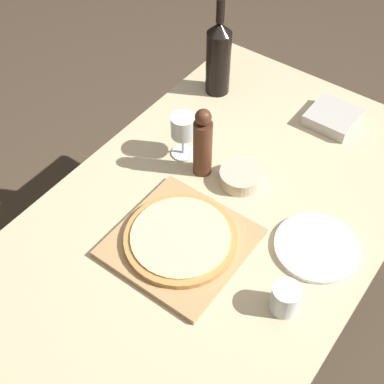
# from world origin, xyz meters

# --- Properties ---
(ground_plane) EXTENTS (12.00, 12.00, 0.00)m
(ground_plane) POSITION_xyz_m (0.00, 0.00, 0.00)
(ground_plane) COLOR #4C3D2D
(dining_table) EXTENTS (0.92, 1.47, 0.77)m
(dining_table) POSITION_xyz_m (0.00, 0.00, 0.67)
(dining_table) COLOR #CCB78E
(dining_table) RESTS_ON ground_plane
(cutting_board) EXTENTS (0.35, 0.35, 0.02)m
(cutting_board) POSITION_xyz_m (-0.02, -0.17, 0.77)
(cutting_board) COLOR tan
(cutting_board) RESTS_ON dining_table
(pizza) EXTENTS (0.31, 0.31, 0.02)m
(pizza) POSITION_xyz_m (-0.02, -0.17, 0.80)
(pizza) COLOR #C68947
(pizza) RESTS_ON cutting_board
(wine_bottle) EXTENTS (0.09, 0.09, 0.36)m
(wine_bottle) POSITION_xyz_m (-0.32, 0.45, 0.91)
(wine_bottle) COLOR black
(wine_bottle) RESTS_ON dining_table
(pepper_mill) EXTENTS (0.06, 0.06, 0.24)m
(pepper_mill) POSITION_xyz_m (-0.13, 0.09, 0.88)
(pepper_mill) COLOR #4C2819
(pepper_mill) RESTS_ON dining_table
(wine_glass) EXTENTS (0.08, 0.08, 0.15)m
(wine_glass) POSITION_xyz_m (-0.23, 0.12, 0.87)
(wine_glass) COLOR silver
(wine_glass) RESTS_ON dining_table
(small_bowl) EXTENTS (0.13, 0.13, 0.04)m
(small_bowl) POSITION_xyz_m (-0.01, 0.12, 0.79)
(small_bowl) COLOR beige
(small_bowl) RESTS_ON dining_table
(drinking_tumbler) EXTENTS (0.07, 0.07, 0.08)m
(drinking_tumbler) POSITION_xyz_m (0.31, -0.17, 0.81)
(drinking_tumbler) COLOR silver
(drinking_tumbler) RESTS_ON dining_table
(dinner_plate) EXTENTS (0.23, 0.23, 0.01)m
(dinner_plate) POSITION_xyz_m (0.29, 0.04, 0.77)
(dinner_plate) COLOR white
(dinner_plate) RESTS_ON dining_table
(food_container) EXTENTS (0.16, 0.16, 0.04)m
(food_container) POSITION_xyz_m (0.09, 0.54, 0.79)
(food_container) COLOR #BCB7AD
(food_container) RESTS_ON dining_table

